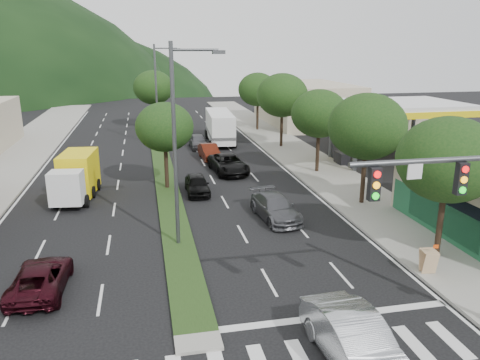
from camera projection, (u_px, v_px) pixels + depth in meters
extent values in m
plane|color=black|center=(197.00, 336.00, 16.34)|extent=(160.00, 160.00, 0.00)
cube|color=gray|center=(302.00, 158.00, 42.30)|extent=(5.00, 90.00, 0.15)
cube|color=#1E3312|center=(161.00, 157.00, 42.68)|extent=(1.60, 56.00, 0.12)
cylinder|color=#47494C|center=(438.00, 160.00, 14.69)|extent=(6.00, 0.18, 0.18)
cube|color=black|center=(461.00, 179.00, 14.87)|extent=(0.35, 0.25, 1.05)
cube|color=black|center=(374.00, 184.00, 14.28)|extent=(0.35, 0.25, 1.05)
cube|color=silver|center=(389.00, 105.00, 39.40)|extent=(12.00, 8.00, 0.50)
cube|color=yellow|center=(389.00, 109.00, 39.50)|extent=(12.20, 8.20, 0.50)
cylinder|color=#47494C|center=(356.00, 144.00, 37.00)|extent=(0.36, 0.36, 4.60)
cylinder|color=#47494C|center=(446.00, 140.00, 38.57)|extent=(0.36, 0.36, 4.60)
cylinder|color=#47494C|center=(332.00, 133.00, 41.71)|extent=(0.36, 0.36, 4.60)
cylinder|color=#47494C|center=(413.00, 130.00, 43.28)|extent=(0.36, 0.36, 4.60)
cube|color=black|center=(342.00, 159.00, 39.84)|extent=(0.80, 1.60, 1.10)
cube|color=black|center=(426.00, 154.00, 41.41)|extent=(0.80, 1.60, 1.10)
cube|color=beige|center=(306.00, 104.00, 60.87)|extent=(10.00, 16.00, 5.20)
cylinder|color=black|center=(441.00, 219.00, 21.92)|extent=(0.28, 0.28, 3.64)
ellipsoid|color=black|center=(448.00, 159.00, 21.13)|extent=(4.60, 4.60, 3.91)
cylinder|color=black|center=(364.00, 173.00, 29.42)|extent=(0.28, 0.28, 3.81)
ellipsoid|color=black|center=(367.00, 126.00, 28.60)|extent=(4.80, 4.80, 4.08)
cylinder|color=black|center=(318.00, 149.00, 36.99)|extent=(0.28, 0.28, 3.58)
ellipsoid|color=black|center=(319.00, 113.00, 36.21)|extent=(4.40, 4.40, 3.74)
cylinder|color=black|center=(281.00, 127.00, 46.35)|extent=(0.28, 0.28, 3.92)
ellipsoid|color=black|center=(282.00, 95.00, 45.51)|extent=(5.00, 5.00, 4.25)
cylinder|color=black|center=(257.00, 114.00, 55.80)|extent=(0.28, 0.28, 3.70)
ellipsoid|color=black|center=(258.00, 89.00, 55.00)|extent=(4.60, 4.60, 3.91)
cylinder|color=black|center=(166.00, 164.00, 32.79)|extent=(0.28, 0.28, 3.36)
ellipsoid|color=black|center=(165.00, 127.00, 32.07)|extent=(4.00, 4.00, 3.40)
cylinder|color=black|center=(155.00, 112.00, 57.21)|extent=(0.28, 0.28, 3.81)
ellipsoid|color=black|center=(153.00, 87.00, 56.38)|extent=(4.80, 4.80, 4.08)
cylinder|color=#47494C|center=(175.00, 149.00, 22.50)|extent=(0.20, 0.20, 10.00)
cylinder|color=#47494C|center=(195.00, 50.00, 21.45)|extent=(2.20, 0.12, 0.12)
cube|color=#47494C|center=(219.00, 52.00, 21.69)|extent=(0.60, 0.25, 0.18)
cylinder|color=#47494C|center=(156.00, 97.00, 46.03)|extent=(0.20, 0.20, 10.00)
cylinder|color=#47494C|center=(166.00, 48.00, 44.99)|extent=(2.20, 0.12, 0.12)
cube|color=#47494C|center=(177.00, 49.00, 45.23)|extent=(0.60, 0.25, 0.18)
imported|color=#ABAEB3|center=(355.00, 341.00, 14.69)|extent=(2.08, 5.11, 1.65)
imported|color=black|center=(41.00, 278.00, 19.17)|extent=(2.20, 4.50, 1.23)
imported|color=black|center=(197.00, 184.00, 32.05)|extent=(1.56, 3.82, 1.30)
imported|color=#4C4C51|center=(275.00, 207.00, 27.33)|extent=(2.42, 4.93, 1.38)
imported|color=#50190D|center=(209.00, 152.00, 41.90)|extent=(1.67, 4.16, 1.34)
imported|color=black|center=(228.00, 164.00, 37.34)|extent=(2.90, 5.44, 1.45)
imported|color=#4F4F54|center=(198.00, 141.00, 46.52)|extent=(1.69, 4.03, 1.36)
cube|color=silver|center=(67.00, 188.00, 28.61)|extent=(2.09, 1.63, 2.05)
cube|color=yellow|center=(79.00, 172.00, 31.74)|extent=(2.44, 3.94, 2.76)
cube|color=black|center=(78.00, 191.00, 31.37)|extent=(2.33, 5.33, 0.27)
cylinder|color=black|center=(87.00, 201.00, 29.35)|extent=(0.35, 0.83, 0.80)
cylinder|color=black|center=(53.00, 202.00, 29.16)|extent=(0.35, 0.83, 0.80)
cylinder|color=black|center=(93.00, 192.00, 31.21)|extent=(0.35, 0.83, 0.80)
cylinder|color=black|center=(61.00, 193.00, 31.02)|extent=(0.35, 0.83, 0.80)
cylinder|color=black|center=(98.00, 185.00, 32.89)|extent=(0.35, 0.83, 0.80)
cylinder|color=black|center=(68.00, 185.00, 32.70)|extent=(0.35, 0.83, 0.80)
cube|color=white|center=(220.00, 126.00, 48.85)|extent=(2.84, 8.48, 2.78)
cube|color=slate|center=(220.00, 132.00, 49.04)|extent=(2.90, 8.48, 0.32)
cylinder|color=black|center=(207.00, 133.00, 52.25)|extent=(0.38, 0.85, 0.83)
cylinder|color=black|center=(227.00, 133.00, 52.57)|extent=(0.38, 0.85, 0.83)
cylinder|color=black|center=(207.00, 135.00, 51.30)|extent=(0.38, 0.85, 0.83)
cylinder|color=black|center=(228.00, 134.00, 51.61)|extent=(0.38, 0.85, 0.83)
cylinder|color=black|center=(211.00, 145.00, 46.21)|extent=(0.38, 0.85, 0.83)
cylinder|color=black|center=(235.00, 144.00, 46.53)|extent=(0.38, 0.85, 0.83)
cube|color=tan|center=(431.00, 264.00, 20.28)|extent=(0.65, 0.33, 1.03)
cube|color=tan|center=(426.00, 259.00, 20.72)|extent=(0.65, 0.33, 1.03)
cube|color=tan|center=(429.00, 251.00, 20.37)|extent=(0.68, 0.57, 0.04)
cube|color=#E1450C|center=(436.00, 247.00, 20.05)|extent=(0.23, 0.05, 0.17)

